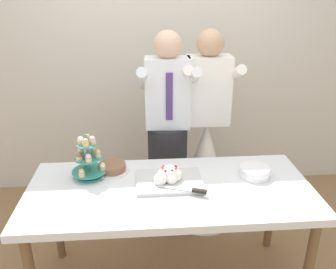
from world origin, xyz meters
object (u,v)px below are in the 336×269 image
(person_groom, at_px, (168,145))
(person_bride, at_px, (205,159))
(dessert_table, at_px, (170,198))
(cupcake_stand, at_px, (88,160))
(plate_stack, at_px, (255,172))
(round_cake, at_px, (112,168))
(main_cake_tray, at_px, (169,178))

(person_groom, height_order, person_bride, same)
(dessert_table, height_order, cupcake_stand, cupcake_stand)
(person_groom, bearing_deg, cupcake_stand, -137.16)
(dessert_table, height_order, plate_stack, plate_stack)
(cupcake_stand, height_order, person_bride, person_bride)
(round_cake, bearing_deg, cupcake_stand, -156.04)
(main_cake_tray, relative_size, round_cake, 1.78)
(cupcake_stand, distance_m, round_cake, 0.19)
(cupcake_stand, bearing_deg, main_cake_tray, -13.29)
(main_cake_tray, xyz_separation_m, person_groom, (0.04, 0.64, -0.07))
(main_cake_tray, distance_m, round_cake, 0.42)
(dessert_table, bearing_deg, cupcake_stand, 161.16)
(dessert_table, distance_m, person_bride, 0.83)
(plate_stack, height_order, round_cake, plate_stack)
(round_cake, distance_m, person_groom, 0.62)
(round_cake, distance_m, person_bride, 0.92)
(dessert_table, bearing_deg, plate_stack, 10.02)
(dessert_table, relative_size, person_bride, 1.08)
(dessert_table, bearing_deg, main_cake_tray, 94.14)
(plate_stack, height_order, person_bride, person_bride)
(dessert_table, distance_m, main_cake_tray, 0.13)
(main_cake_tray, distance_m, plate_stack, 0.58)
(main_cake_tray, height_order, plate_stack, main_cake_tray)
(plate_stack, bearing_deg, round_cake, 171.65)
(round_cake, bearing_deg, person_groom, 47.59)
(main_cake_tray, distance_m, person_bride, 0.81)
(person_bride, bearing_deg, cupcake_stand, -147.42)
(cupcake_stand, relative_size, main_cake_tray, 0.71)
(dessert_table, bearing_deg, round_cake, 147.37)
(cupcake_stand, distance_m, main_cake_tray, 0.54)
(main_cake_tray, height_order, person_groom, person_groom)
(round_cake, bearing_deg, main_cake_tray, -26.48)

